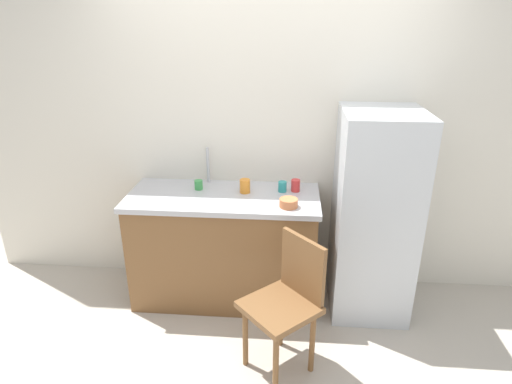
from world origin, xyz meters
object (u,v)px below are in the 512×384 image
cup_teal (282,187)px  cup_red (295,185)px  refrigerator (374,215)px  chair (287,300)px  cup_green (199,185)px  cup_orange (245,186)px  terracotta_bowl (289,203)px

cup_teal → cup_red: cup_red is taller
refrigerator → chair: (-0.62, -0.71, -0.27)m
chair → cup_green: (-0.70, 0.81, 0.42)m
cup_orange → terracotta_bowl: bearing=-35.7°
cup_orange → cup_red: (0.38, 0.06, -0.01)m
cup_red → cup_green: size_ratio=1.27×
cup_orange → cup_green: (-0.36, 0.03, -0.02)m
terracotta_bowl → cup_red: (0.05, 0.30, 0.02)m
chair → cup_orange: size_ratio=8.59×
chair → cup_red: bearing=134.7°
cup_orange → cup_teal: (0.28, 0.04, -0.01)m
terracotta_bowl → cup_orange: cup_orange is taller
chair → terracotta_bowl: terracotta_bowl is taller
refrigerator → chair: bearing=-131.1°
terracotta_bowl → cup_orange: size_ratio=1.24×
terracotta_bowl → cup_green: size_ratio=1.79×
terracotta_bowl → cup_teal: size_ratio=1.61×
refrigerator → cup_teal: (-0.68, 0.11, 0.16)m
cup_green → chair: bearing=-49.3°
chair → cup_teal: (-0.06, 0.82, 0.43)m
chair → cup_teal: 0.93m
chair → terracotta_bowl: size_ratio=6.91×
chair → cup_green: cup_green is taller
chair → cup_teal: size_ratio=11.14×
cup_teal → cup_orange: bearing=-171.8°
cup_orange → cup_green: 0.36m
refrigerator → terracotta_bowl: size_ratio=11.93×
refrigerator → cup_orange: bearing=175.6°
refrigerator → cup_teal: bearing=170.4°
terracotta_bowl → cup_orange: (-0.33, 0.24, 0.02)m
cup_teal → cup_green: bearing=-179.5°
cup_green → cup_orange: bearing=-5.5°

